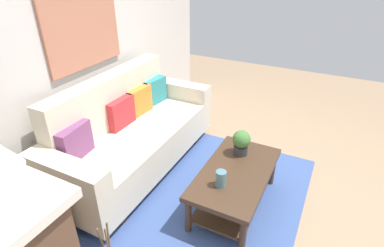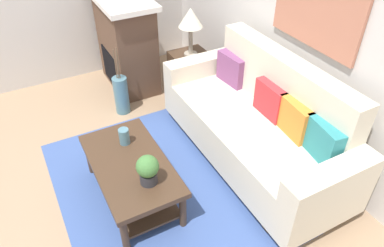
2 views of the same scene
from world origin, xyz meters
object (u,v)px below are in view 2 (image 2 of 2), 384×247
(table_lamp, at_px, (191,20))
(coffee_table, at_px, (131,172))
(throw_pillow_orange, at_px, (295,119))
(potted_plant_tabletop, at_px, (148,169))
(throw_pillow_teal, at_px, (323,141))
(fireplace, at_px, (126,43))
(floor_vase, at_px, (121,95))
(throw_pillow_plum, at_px, (232,69))
(couch, at_px, (257,125))
(tabletop_vase, at_px, (124,136))
(throw_pillow_crimson, at_px, (271,100))
(side_table, at_px, (191,75))

(table_lamp, bearing_deg, coffee_table, -44.56)
(throw_pillow_orange, bearing_deg, potted_plant_tabletop, -95.85)
(throw_pillow_teal, distance_m, coffee_table, 1.61)
(coffee_table, distance_m, table_lamp, 1.93)
(fireplace, xyz_separation_m, floor_vase, (0.58, -0.31, -0.36))
(throw_pillow_plum, relative_size, coffee_table, 0.33)
(couch, relative_size, table_lamp, 3.77)
(throw_pillow_teal, xyz_separation_m, floor_vase, (-2.08, -1.01, -0.45))
(coffee_table, height_order, tabletop_vase, tabletop_vase)
(throw_pillow_teal, xyz_separation_m, table_lamp, (-2.04, -0.11, 0.31))
(potted_plant_tabletop, distance_m, floor_vase, 1.68)
(throw_pillow_orange, height_order, floor_vase, throw_pillow_orange)
(fireplace, bearing_deg, throw_pillow_teal, 14.78)
(table_lamp, distance_m, floor_vase, 1.18)
(throw_pillow_orange, bearing_deg, coffee_table, -106.98)
(throw_pillow_plum, relative_size, throw_pillow_teal, 1.00)
(throw_pillow_plum, relative_size, throw_pillow_orange, 1.00)
(couch, bearing_deg, throw_pillow_crimson, 90.00)
(tabletop_vase, relative_size, fireplace, 0.13)
(tabletop_vase, bearing_deg, throw_pillow_plum, 103.52)
(throw_pillow_orange, relative_size, coffee_table, 0.33)
(throw_pillow_plum, xyz_separation_m, throw_pillow_orange, (1.00, 0.00, 0.00))
(table_lamp, bearing_deg, couch, -0.54)
(throw_pillow_crimson, bearing_deg, throw_pillow_teal, 0.00)
(throw_pillow_plum, bearing_deg, tabletop_vase, -76.48)
(throw_pillow_crimson, distance_m, table_lamp, 1.42)
(throw_pillow_plum, height_order, floor_vase, throw_pillow_plum)
(potted_plant_tabletop, xyz_separation_m, side_table, (-1.57, 1.21, -0.29))
(throw_pillow_teal, bearing_deg, throw_pillow_plum, 180.00)
(throw_pillow_plum, bearing_deg, potted_plant_tabletop, -56.91)
(couch, distance_m, tabletop_vase, 1.25)
(throw_pillow_crimson, relative_size, side_table, 0.64)
(couch, xyz_separation_m, side_table, (-1.38, 0.01, -0.15))
(potted_plant_tabletop, relative_size, table_lamp, 0.46)
(throw_pillow_plum, distance_m, floor_vase, 1.34)
(side_table, bearing_deg, table_lamp, 0.00)
(throw_pillow_teal, xyz_separation_m, side_table, (-2.04, -0.11, -0.40))
(throw_pillow_teal, relative_size, tabletop_vase, 2.36)
(throw_pillow_plum, distance_m, tabletop_vase, 1.38)
(throw_pillow_crimson, height_order, throw_pillow_teal, same)
(coffee_table, bearing_deg, fireplace, 160.34)
(couch, distance_m, throw_pillow_plum, 0.72)
(throw_pillow_plum, height_order, throw_pillow_crimson, same)
(floor_vase, bearing_deg, coffee_table, -15.43)
(table_lamp, bearing_deg, throw_pillow_plum, 9.06)
(throw_pillow_teal, bearing_deg, side_table, -176.82)
(throw_pillow_crimson, height_order, side_table, throw_pillow_crimson)
(tabletop_vase, distance_m, fireplace, 1.76)
(throw_pillow_crimson, bearing_deg, throw_pillow_plum, 180.00)
(throw_pillow_orange, xyz_separation_m, potted_plant_tabletop, (-0.14, -1.32, -0.11))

